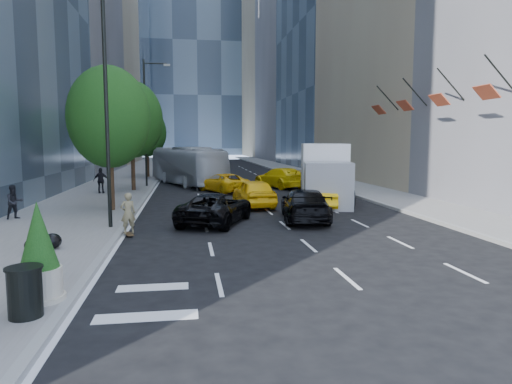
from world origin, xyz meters
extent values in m
plane|color=black|center=(0.00, 0.00, 0.00)|extent=(160.00, 160.00, 0.00)
cube|color=slate|center=(-9.00, 30.00, 0.07)|extent=(6.00, 120.00, 0.15)
cube|color=slate|center=(10.00, 30.00, 0.07)|extent=(4.00, 120.00, 0.15)
cube|color=#2C3945|center=(-22.00, 92.00, 30.00)|extent=(20.00, 28.00, 60.00)
cube|color=gray|center=(22.00, 98.00, 25.00)|extent=(20.00, 24.00, 50.00)
cylinder|color=black|center=(-6.50, 4.00, 5.15)|extent=(0.16, 0.16, 10.00)
cylinder|color=black|center=(-6.50, 22.00, 5.15)|extent=(0.16, 0.16, 10.00)
cylinder|color=black|center=(-5.60, 22.00, 9.85)|extent=(1.80, 0.12, 0.12)
cube|color=#99998C|center=(-4.70, 22.00, 9.75)|extent=(0.50, 0.22, 0.15)
cylinder|color=#302212|center=(-7.20, 9.00, 1.72)|extent=(0.30, 0.30, 3.15)
ellipsoid|color=#0E340E|center=(-7.20, 9.00, 4.98)|extent=(4.20, 4.20, 5.25)
cylinder|color=#302212|center=(-7.20, 19.00, 1.84)|extent=(0.30, 0.30, 3.38)
ellipsoid|color=#0E340E|center=(-7.20, 19.00, 5.32)|extent=(4.50, 4.50, 5.62)
cylinder|color=#302212|center=(-7.20, 32.00, 1.61)|extent=(0.30, 0.30, 2.93)
ellipsoid|color=#0E340E|center=(-7.20, 32.00, 4.63)|extent=(3.90, 3.90, 4.88)
cylinder|color=black|center=(-6.40, 40.00, 2.75)|extent=(0.14, 0.14, 5.20)
imported|color=black|center=(-6.40, 40.00, 4.35)|extent=(2.48, 0.53, 1.00)
cylinder|color=black|center=(11.15, 4.00, 6.85)|extent=(1.75, 0.08, 1.75)
cube|color=#943A22|center=(10.50, 4.00, 6.00)|extent=(0.64, 1.30, 0.64)
cylinder|color=black|center=(11.15, 8.00, 6.85)|extent=(1.75, 0.08, 1.75)
cube|color=#943A22|center=(10.50, 8.00, 6.00)|extent=(0.64, 1.30, 0.64)
cylinder|color=black|center=(11.15, 12.00, 6.85)|extent=(1.75, 0.08, 1.75)
cube|color=#943A22|center=(10.50, 12.00, 6.00)|extent=(0.64, 1.30, 0.64)
cylinder|color=black|center=(11.15, 16.00, 6.85)|extent=(1.75, 0.08, 1.75)
cube|color=#943A22|center=(10.50, 16.00, 6.00)|extent=(0.64, 1.30, 0.64)
imported|color=olive|center=(-5.60, 2.64, 0.81)|extent=(0.69, 0.56, 1.62)
imported|color=black|center=(-2.00, 5.00, 0.71)|extent=(4.13, 5.59, 1.41)
imported|color=black|center=(2.21, 5.09, 0.75)|extent=(2.93, 5.46, 1.50)
imported|color=yellow|center=(0.50, 10.06, 0.80)|extent=(2.21, 4.83, 1.61)
imported|color=yellow|center=(4.20, 9.00, 0.64)|extent=(2.04, 4.09, 1.29)
imported|color=yellow|center=(-0.62, 18.00, 0.68)|extent=(4.14, 5.42, 1.37)
imported|color=yellow|center=(4.20, 20.36, 0.81)|extent=(4.14, 6.04, 1.63)
imported|color=#B6B9BC|center=(-3.24, 24.12, 1.63)|extent=(6.61, 11.95, 3.27)
cube|color=white|center=(5.30, 12.31, 2.07)|extent=(3.77, 5.63, 3.03)
cube|color=gray|center=(4.45, 8.60, 1.29)|extent=(3.01, 2.76, 2.58)
cylinder|color=black|center=(3.20, 8.42, 0.56)|extent=(0.63, 1.18, 1.12)
cylinder|color=black|center=(5.49, 7.90, 0.56)|extent=(0.63, 1.18, 1.12)
cylinder|color=black|center=(4.56, 14.32, 0.56)|extent=(0.63, 1.18, 1.12)
cylinder|color=black|center=(6.85, 13.79, 0.56)|extent=(0.63, 1.18, 1.12)
imported|color=black|center=(-11.20, 6.70, 0.94)|extent=(0.97, 0.94, 1.58)
imported|color=black|center=(-9.16, 17.05, 1.03)|extent=(1.05, 0.48, 1.76)
cylinder|color=black|center=(-6.60, -6.00, 0.65)|extent=(0.67, 0.67, 1.01)
cylinder|color=#BAB29A|center=(-6.60, -5.00, 0.53)|extent=(0.94, 0.94, 0.76)
cone|color=#0E340E|center=(-6.60, -5.00, 1.66)|extent=(0.85, 0.85, 1.51)
ellipsoid|color=black|center=(-7.79, 0.19, 0.41)|extent=(0.62, 0.68, 0.52)
ellipsoid|color=black|center=(-8.27, -0.19, 0.38)|extent=(0.54, 0.59, 0.46)
camera|label=1|loc=(-3.29, -15.62, 3.73)|focal=32.00mm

